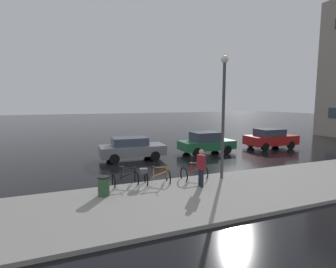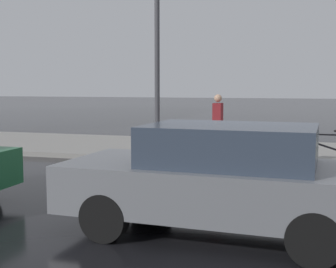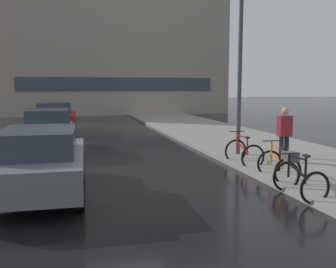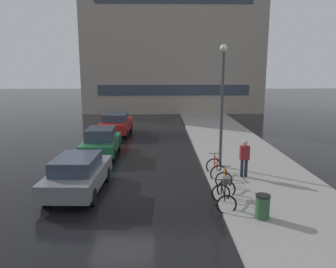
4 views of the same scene
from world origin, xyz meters
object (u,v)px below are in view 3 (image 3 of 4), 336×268
at_px(car_grey, 40,161).
at_px(car_red, 56,117).
at_px(streetlamp, 240,51).
at_px(bicycle_third, 244,153).
at_px(car_green, 49,131).
at_px(bicycle_second, 281,164).
at_px(pedestrian, 284,133).
at_px(bicycle_nearest, 300,180).

relative_size(car_grey, car_red, 1.02).
bearing_deg(car_grey, streetlamp, 25.56).
distance_m(bicycle_third, streetlamp, 3.43).
bearing_deg(car_green, bicycle_second, -45.86).
xyz_separation_m(bicycle_second, car_grey, (-5.75, 0.38, 0.29)).
height_order(bicycle_third, streetlamp, streetlamp).
height_order(bicycle_third, car_red, car_red).
relative_size(bicycle_third, pedestrian, 0.66).
bearing_deg(car_green, streetlamp, -23.51).
relative_size(car_grey, car_green, 1.04).
xyz_separation_m(car_red, streetlamp, (6.20, -8.71, 2.75)).
xyz_separation_m(car_grey, car_red, (-0.06, 11.65, 0.04)).
distance_m(bicycle_nearest, car_red, 14.38).
distance_m(car_red, pedestrian, 12.42).
xyz_separation_m(bicycle_nearest, car_green, (-5.54, 7.27, 0.39)).
relative_size(car_grey, streetlamp, 0.72).
xyz_separation_m(car_grey, pedestrian, (6.90, 1.37, 0.23)).
xyz_separation_m(bicycle_nearest, streetlamp, (0.69, 4.56, 3.17)).
height_order(car_green, pedestrian, pedestrian).
bearing_deg(bicycle_third, car_grey, -163.86).
relative_size(car_green, streetlamp, 0.69).
relative_size(bicycle_nearest, bicycle_third, 0.93).
xyz_separation_m(pedestrian, streetlamp, (-0.77, 1.56, 2.56)).
xyz_separation_m(bicycle_second, car_green, (-5.84, 6.02, 0.31)).
bearing_deg(car_grey, car_green, 90.98).
xyz_separation_m(bicycle_second, pedestrian, (1.16, 1.75, 0.53)).
bearing_deg(bicycle_nearest, car_grey, 163.34).
xyz_separation_m(bicycle_second, bicycle_third, (-0.02, 2.03, -0.07)).
bearing_deg(bicycle_nearest, bicycle_second, 76.38).
xyz_separation_m(car_green, streetlamp, (6.23, -2.71, 2.78)).
xyz_separation_m(bicycle_third, pedestrian, (1.18, -0.28, 0.60)).
relative_size(car_green, pedestrian, 2.30).
bearing_deg(bicycle_second, streetlamp, 83.30).
height_order(bicycle_nearest, bicycle_second, bicycle_nearest).
distance_m(bicycle_second, car_red, 13.36).
bearing_deg(streetlamp, bicycle_nearest, -98.63).
distance_m(car_green, pedestrian, 8.20).
bearing_deg(car_grey, bicycle_nearest, -16.66).
bearing_deg(bicycle_second, bicycle_nearest, -103.62).
height_order(pedestrian, streetlamp, streetlamp).
relative_size(bicycle_nearest, streetlamp, 0.19).
xyz_separation_m(bicycle_second, streetlamp, (0.39, 3.31, 3.09)).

